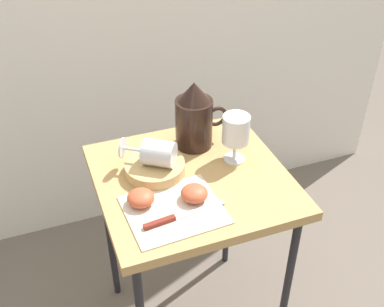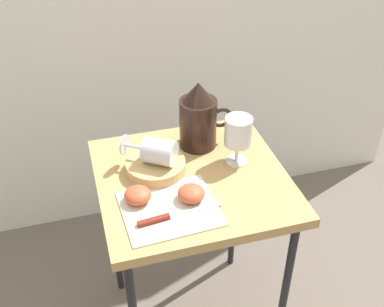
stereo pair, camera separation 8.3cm
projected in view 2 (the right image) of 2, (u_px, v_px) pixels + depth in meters
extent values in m
cube|color=tan|center=(192.00, 180.00, 1.36)|extent=(0.54, 0.52, 0.03)
cylinder|color=black|center=(284.00, 297.00, 1.44)|extent=(0.02, 0.02, 0.65)
cylinder|color=black|center=(113.00, 228.00, 1.68)|extent=(0.02, 0.02, 0.65)
cylinder|color=black|center=(234.00, 204.00, 1.78)|extent=(0.02, 0.02, 0.65)
cube|color=beige|center=(170.00, 209.00, 1.24)|extent=(0.26, 0.22, 0.00)
cylinder|color=tan|center=(156.00, 166.00, 1.36)|extent=(0.17, 0.17, 0.03)
cylinder|color=black|center=(198.00, 123.00, 1.43)|extent=(0.11, 0.11, 0.16)
cylinder|color=#B23819|center=(198.00, 132.00, 1.45)|extent=(0.10, 0.10, 0.09)
cone|color=black|center=(198.00, 92.00, 1.37)|extent=(0.10, 0.10, 0.06)
torus|color=black|center=(222.00, 118.00, 1.45)|extent=(0.07, 0.01, 0.07)
cylinder|color=silver|center=(236.00, 161.00, 1.41)|extent=(0.06, 0.06, 0.00)
cylinder|color=silver|center=(237.00, 152.00, 1.39)|extent=(0.01, 0.01, 0.06)
cylinder|color=silver|center=(238.00, 131.00, 1.35)|extent=(0.08, 0.08, 0.08)
cylinder|color=#B23819|center=(238.00, 137.00, 1.36)|extent=(0.07, 0.07, 0.04)
cylinder|color=silver|center=(159.00, 152.00, 1.33)|extent=(0.12, 0.11, 0.08)
cylinder|color=silver|center=(135.00, 147.00, 1.34)|extent=(0.06, 0.04, 0.01)
cylinder|color=silver|center=(125.00, 145.00, 1.35)|extent=(0.04, 0.05, 0.06)
ellipsoid|color=#C15133|center=(138.00, 195.00, 1.25)|extent=(0.07, 0.07, 0.04)
ellipsoid|color=#C15133|center=(191.00, 193.00, 1.26)|extent=(0.07, 0.07, 0.04)
cube|color=silver|center=(196.00, 210.00, 1.23)|extent=(0.14, 0.03, 0.00)
cube|color=maroon|center=(154.00, 220.00, 1.19)|extent=(0.09, 0.02, 0.01)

